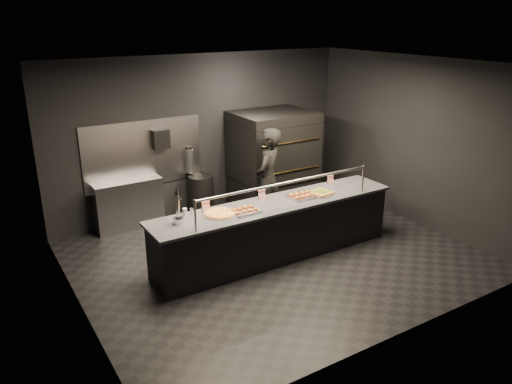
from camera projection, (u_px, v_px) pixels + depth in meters
room at (273, 167)px, 7.52m from camera, size 6.04×6.00×3.00m
service_counter at (276, 230)px, 7.84m from camera, size 4.10×0.78×1.37m
pizza_oven at (273, 160)px, 9.79m from camera, size 1.50×1.23×1.91m
prep_shelf at (129, 205)px, 8.91m from camera, size 1.20×0.35×0.90m
towel_dispenser at (161, 139)px, 8.94m from camera, size 0.30×0.20×0.35m
fire_extinguisher at (190, 161)px, 9.39m from camera, size 0.14×0.14×0.51m
beer_tap at (178, 213)px, 6.88m from camera, size 0.15×0.21×0.57m
round_pizza at (220, 213)px, 7.25m from camera, size 0.52×0.52×0.03m
slider_tray_a at (245, 210)px, 7.33m from camera, size 0.49×0.40×0.07m
slider_tray_b at (302, 195)px, 7.92m from camera, size 0.47×0.36×0.07m
square_pizza at (321, 193)px, 8.07m from camera, size 0.44×0.44×0.05m
condiment_jar at (187, 212)px, 7.22m from camera, size 0.16×0.06×0.11m
tent_cards at (269, 193)px, 7.91m from camera, size 2.49×0.04×0.15m
trash_bin at (201, 196)px, 9.52m from camera, size 0.47×0.47×0.79m
worker at (268, 180)px, 8.76m from camera, size 0.80×0.76×1.84m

